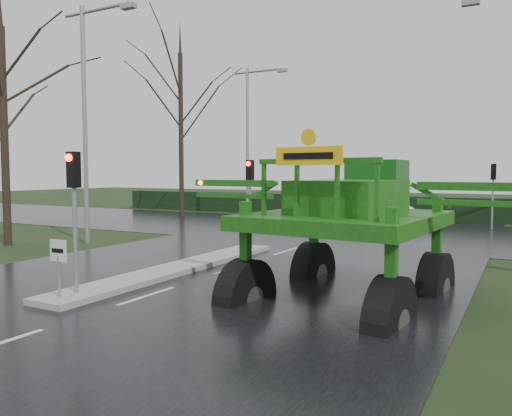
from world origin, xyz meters
The scene contains 15 objects.
ground centered at (0.00, 0.00, 0.00)m, with size 140.00×140.00×0.00m, color black.
road_main centered at (0.00, 10.00, 0.00)m, with size 14.00×80.00×0.02m, color black.
road_cross centered at (0.00, 16.00, 0.01)m, with size 80.00×12.00×0.02m, color black.
median_island centered at (-1.30, 3.00, 0.09)m, with size 1.20×10.00×0.16m, color gray.
hedge_row centered at (0.00, 24.00, 0.75)m, with size 44.00×0.90×1.50m, color black.
keep_left_sign centered at (-1.30, -1.50, 1.06)m, with size 0.50×0.07×1.35m.
traffic_signal_near centered at (-1.30, -1.01, 2.59)m, with size 0.26×0.33×3.52m.
traffic_signal_mid centered at (-1.30, 7.49, 2.59)m, with size 0.26×0.33×3.52m.
traffic_signal_far centered at (6.50, 20.01, 2.59)m, with size 0.26×0.33×3.52m.
street_light_left_near centered at (-8.19, 6.00, 5.99)m, with size 3.85×0.30×10.00m.
street_light_left_far centered at (-8.19, 20.00, 5.99)m, with size 3.85×0.30×10.00m.
tree_left_near centered at (-11.00, 4.00, 5.85)m, with size 6.30×6.30×10.85m.
tree_left_far centered at (-12.50, 18.00, 7.15)m, with size 7.70×7.70×13.26m.
crop_sprayer centered at (2.27, 1.16, 2.33)m, with size 8.81×5.84×4.93m.
white_sedan centered at (1.97, 18.62, 0.00)m, with size 1.34×3.84×1.27m, color white.
Camera 1 is at (8.08, -9.27, 3.02)m, focal length 35.00 mm.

